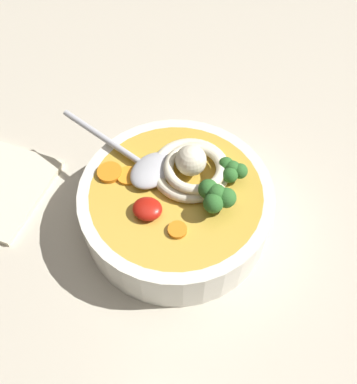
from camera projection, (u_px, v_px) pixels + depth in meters
The scene contains 11 objects.
table_slab at pixel (181, 215), 57.33cm from camera, with size 132.96×132.96×3.56cm, color #BCB29E.
soup_bowl at pixel (178, 207), 51.95cm from camera, with size 23.07×23.07×6.53cm.
noodle_pile at pixel (192, 167), 49.78cm from camera, with size 10.39×10.19×4.18cm.
soup_spoon at pixel (143, 164), 50.64cm from camera, with size 17.30×9.24×1.60cm.
chili_sauce_dollop at pixel (147, 209), 47.14cm from camera, with size 3.37×3.03×1.51cm, color #B2190F.
broccoli_floret_near_spoon at pixel (232, 170), 48.95cm from camera, with size 3.58×3.08×2.83cm.
broccoli_floret_rear at pixel (216, 196), 46.37cm from camera, with size 4.43×3.81×3.50cm.
carrot_slice_beside_noodles at pixel (110, 172), 50.63cm from camera, with size 2.96×2.96×0.55cm, color orange.
carrot_slice_right at pixel (177, 230), 46.21cm from camera, with size 2.12×2.12×0.50cm, color orange.
carrot_slice_front at pixel (188, 147), 52.79cm from camera, with size 2.17×2.17×0.71cm, color orange.
carrot_slice_extra_a at pixel (128, 176), 50.43cm from camera, with size 2.62×2.62×0.41cm, color orange.
Camera 1 is at (9.27, -28.56, 50.71)cm, focal length 39.84 mm.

